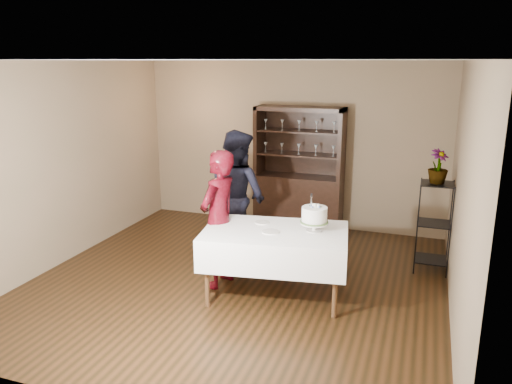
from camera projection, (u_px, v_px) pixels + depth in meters
floor at (237, 282)px, 6.26m from camera, size 5.00×5.00×0.00m
ceiling at (235, 60)px, 5.57m from camera, size 5.00×5.00×0.00m
back_wall at (292, 145)px, 8.20m from camera, size 5.00×0.02×2.70m
wall_left at (63, 164)px, 6.71m from camera, size 0.02×5.00×2.70m
wall_right at (462, 196)px, 5.12m from camera, size 0.02×5.00×2.70m
china_hutch at (299, 190)px, 8.08m from camera, size 1.40×0.48×2.00m
plant_etagere at (434, 223)px, 6.46m from camera, size 0.42×0.42×1.20m
cake_table at (275, 246)px, 5.74m from camera, size 1.77×1.24×0.82m
woman at (219, 219)px, 6.00m from camera, size 0.51×0.68×1.69m
man at (238, 196)px, 6.78m from camera, size 1.10×1.02×1.81m
cake at (314, 216)px, 5.62m from camera, size 0.34×0.34×0.44m
plate_near at (271, 232)px, 5.62m from camera, size 0.22×0.22×0.01m
plate_far at (262, 222)px, 5.94m from camera, size 0.20×0.20×0.01m
potted_plant at (438, 166)px, 6.26m from camera, size 0.34×0.34×0.43m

